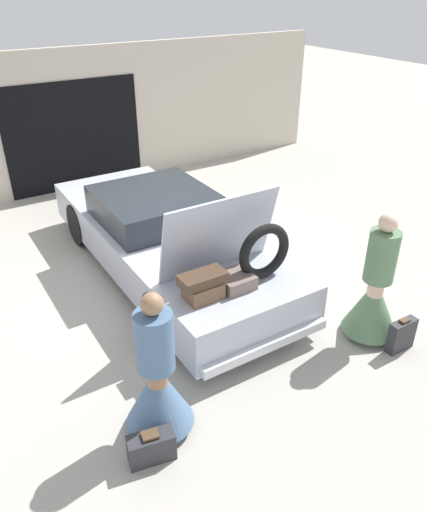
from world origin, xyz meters
TOP-DOWN VIEW (x-y plane):
  - ground_plane at (0.00, 0.00)m, footprint 40.00×40.00m
  - garage_wall_back at (0.00, 4.10)m, footprint 12.00×0.14m
  - car at (0.00, -0.01)m, footprint 1.87×5.11m
  - person_left at (-1.46, -2.71)m, footprint 0.69×0.69m
  - person_right at (1.46, -2.77)m, footprint 0.68×0.68m
  - suitcase_beside_left_person at (-1.70, -3.03)m, footprint 0.47×0.27m
  - suitcase_beside_right_person at (1.56, -3.18)m, footprint 0.37×0.13m

SIDE VIEW (x-z plane):
  - ground_plane at x=0.00m, z-range 0.00..0.00m
  - suitcase_beside_left_person at x=-1.70m, z-range -0.01..0.32m
  - suitcase_beside_right_person at x=1.56m, z-range -0.01..0.43m
  - car at x=0.00m, z-range -0.33..1.45m
  - person_left at x=-1.46m, z-range -0.24..1.38m
  - person_right at x=1.46m, z-range -0.25..1.44m
  - garage_wall_back at x=0.00m, z-range -0.01..2.79m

